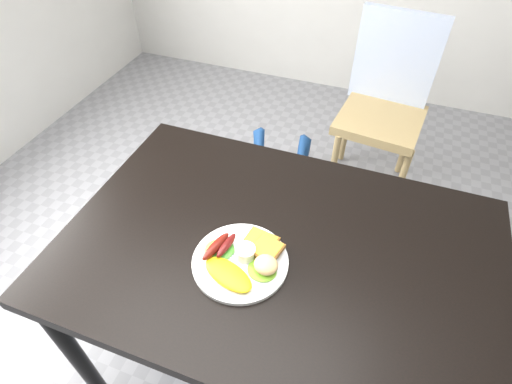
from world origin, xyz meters
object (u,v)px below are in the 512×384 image
Objects in this scene: dining_table at (280,250)px; plate at (240,262)px; person at (261,143)px; dining_chair at (380,120)px.

plate is at bearing -131.61° from dining_table.
person is 5.68× the size of plate.
dining_table is at bearing -92.00° from dining_chair.
plate is at bearing 93.77° from person.
plate is (0.14, -0.54, 0.04)m from person.
dining_table is 1.22m from dining_chair.
plate is (-0.26, -1.27, 0.31)m from dining_chair.
person is at bearing 115.69° from dining_table.
dining_table reaches higher than dining_chair.
person reaches higher than plate.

